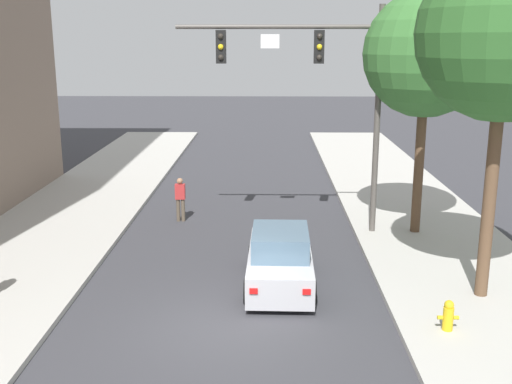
{
  "coord_description": "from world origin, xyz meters",
  "views": [
    {
      "loc": [
        0.97,
        -13.25,
        6.56
      ],
      "look_at": [
        0.63,
        5.04,
        2.0
      ],
      "focal_mm": 43.07,
      "sensor_mm": 36.0,
      "label": 1
    }
  ],
  "objects_px": {
    "pedestrian_crossing_road": "(180,197)",
    "street_tree_second": "(426,55)",
    "traffic_signal_mast": "(321,78)",
    "fire_hydrant": "(448,315)",
    "street_tree_nearest": "(505,34)",
    "car_lead_silver": "(280,260)"
  },
  "relations": [
    {
      "from": "pedestrian_crossing_road",
      "to": "street_tree_second",
      "type": "bearing_deg",
      "value": -10.56
    },
    {
      "from": "traffic_signal_mast",
      "to": "street_tree_second",
      "type": "xyz_separation_m",
      "value": [
        3.35,
        -0.03,
        0.74
      ]
    },
    {
      "from": "traffic_signal_mast",
      "to": "pedestrian_crossing_road",
      "type": "height_order",
      "value": "traffic_signal_mast"
    },
    {
      "from": "traffic_signal_mast",
      "to": "fire_hydrant",
      "type": "xyz_separation_m",
      "value": [
        2.37,
        -7.45,
        -4.84
      ]
    },
    {
      "from": "fire_hydrant",
      "to": "street_tree_second",
      "type": "distance_m",
      "value": 9.33
    },
    {
      "from": "street_tree_second",
      "to": "street_tree_nearest",
      "type": "bearing_deg",
      "value": -85.3
    },
    {
      "from": "car_lead_silver",
      "to": "street_tree_second",
      "type": "height_order",
      "value": "street_tree_second"
    },
    {
      "from": "street_tree_nearest",
      "to": "street_tree_second",
      "type": "bearing_deg",
      "value": 94.7
    },
    {
      "from": "car_lead_silver",
      "to": "fire_hydrant",
      "type": "xyz_separation_m",
      "value": [
        3.75,
        -2.95,
        -0.22
      ]
    },
    {
      "from": "fire_hydrant",
      "to": "street_tree_second",
      "type": "relative_size",
      "value": 0.09
    },
    {
      "from": "traffic_signal_mast",
      "to": "fire_hydrant",
      "type": "height_order",
      "value": "traffic_signal_mast"
    },
    {
      "from": "pedestrian_crossing_road",
      "to": "street_tree_second",
      "type": "distance_m",
      "value": 9.89
    },
    {
      "from": "fire_hydrant",
      "to": "car_lead_silver",
      "type": "bearing_deg",
      "value": 141.73
    },
    {
      "from": "street_tree_nearest",
      "to": "pedestrian_crossing_road",
      "type": "bearing_deg",
      "value": 141.5
    },
    {
      "from": "street_tree_nearest",
      "to": "traffic_signal_mast",
      "type": "bearing_deg",
      "value": 124.95
    },
    {
      "from": "fire_hydrant",
      "to": "street_tree_nearest",
      "type": "bearing_deg",
      "value": 54.69
    },
    {
      "from": "pedestrian_crossing_road",
      "to": "street_tree_nearest",
      "type": "relative_size",
      "value": 0.19
    },
    {
      "from": "pedestrian_crossing_road",
      "to": "fire_hydrant",
      "type": "distance_m",
      "value": 11.57
    },
    {
      "from": "car_lead_silver",
      "to": "fire_hydrant",
      "type": "relative_size",
      "value": 5.93
    },
    {
      "from": "street_tree_nearest",
      "to": "street_tree_second",
      "type": "height_order",
      "value": "street_tree_nearest"
    },
    {
      "from": "car_lead_silver",
      "to": "fire_hydrant",
      "type": "bearing_deg",
      "value": -38.27
    },
    {
      "from": "pedestrian_crossing_road",
      "to": "traffic_signal_mast",
      "type": "bearing_deg",
      "value": -17.07
    }
  ]
}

